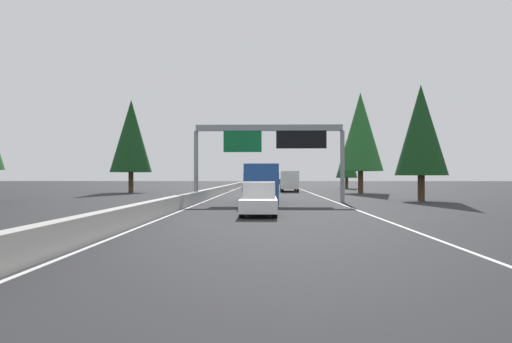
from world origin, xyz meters
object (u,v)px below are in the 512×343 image
at_px(pickup_far_center, 259,198).
at_px(sedan_far_left, 265,185).
at_px(minivan_mid_right, 266,183).
at_px(sedan_near_center, 280,182).
at_px(sign_gantry_overhead, 271,141).
at_px(conifer_right_far, 347,159).
at_px(conifer_left_near, 131,136).
at_px(conifer_right_near, 421,130).
at_px(sedan_near_right, 249,184).
at_px(bus_mid_left, 262,182).
at_px(conifer_right_mid, 360,132).
at_px(box_truck_far_right, 289,180).

relative_size(pickup_far_center, sedan_far_left, 1.27).
relative_size(minivan_mid_right, sedan_near_center, 1.14).
relative_size(sedan_far_left, sedan_near_center, 1.00).
relative_size(sign_gantry_overhead, conifer_right_far, 1.43).
distance_m(pickup_far_center, conifer_left_near, 40.17).
distance_m(sedan_near_center, conifer_right_near, 84.78).
xyz_separation_m(sedan_near_right, conifer_right_far, (-10.51, -18.30, 4.72)).
bearing_deg(conifer_right_near, minivan_mid_right, 15.50).
relative_size(pickup_far_center, sedan_near_center, 1.27).
distance_m(sedan_near_center, conifer_left_near, 67.34).
height_order(bus_mid_left, minivan_mid_right, bus_mid_left).
height_order(sedan_near_center, conifer_right_mid, conifer_right_mid).
bearing_deg(minivan_mid_right, sign_gantry_overhead, -179.42).
bearing_deg(conifer_right_near, bus_mid_left, 101.20).
bearing_deg(conifer_left_near, sedan_far_left, -39.32).
height_order(bus_mid_left, sedan_near_right, bus_mid_left).
height_order(sedan_far_left, conifer_right_far, conifer_right_far).
bearing_deg(pickup_far_center, sedan_near_right, 2.69).
height_order(sedan_far_left, sedan_near_center, same).
distance_m(pickup_far_center, bus_mid_left, 11.74).
distance_m(sedan_near_right, conifer_left_near, 36.76).
height_order(bus_mid_left, sedan_far_left, bus_mid_left).
height_order(pickup_far_center, sedan_near_center, pickup_far_center).
relative_size(conifer_right_near, conifer_left_near, 0.82).
xyz_separation_m(conifer_right_near, conifer_right_far, (43.05, -0.94, -0.92)).
bearing_deg(box_truck_far_right, sign_gantry_overhead, 174.18).
bearing_deg(pickup_far_center, sedan_near_center, -2.26).
height_order(sign_gantry_overhead, conifer_right_near, conifer_right_near).
height_order(sign_gantry_overhead, conifer_right_far, conifer_right_far).
bearing_deg(pickup_far_center, sedan_far_left, -0.16).
relative_size(sedan_far_left, conifer_left_near, 0.35).
bearing_deg(sedan_near_right, conifer_right_mid, -154.95).
height_order(sign_gantry_overhead, box_truck_far_right, sign_gantry_overhead).
relative_size(sign_gantry_overhead, sedan_near_center, 2.88).
bearing_deg(sedan_near_center, sedan_near_right, 166.87).
height_order(conifer_right_far, conifer_left_near, conifer_left_near).
bearing_deg(minivan_mid_right, box_truck_far_right, -171.87).
relative_size(conifer_right_mid, conifer_right_far, 1.49).
bearing_deg(sedan_near_center, box_truck_far_right, 179.82).
bearing_deg(conifer_right_far, sedan_near_center, 15.32).
xyz_separation_m(sedan_far_left, conifer_left_near, (-22.30, 18.26, 7.04)).
xyz_separation_m(sedan_far_left, conifer_right_near, (-43.00, -14.00, 5.63)).
distance_m(sedan_far_left, box_truck_far_right, 17.38).
relative_size(sedan_near_center, conifer_left_near, 0.35).
bearing_deg(conifer_right_mid, conifer_right_far, -5.58).
relative_size(pickup_far_center, conifer_right_mid, 0.42).
height_order(sedan_near_center, conifer_left_near, conifer_left_near).
relative_size(conifer_right_far, conifer_left_near, 0.70).
bearing_deg(sedan_near_center, bus_mid_left, 177.46).
height_order(sign_gantry_overhead, pickup_far_center, sign_gantry_overhead).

